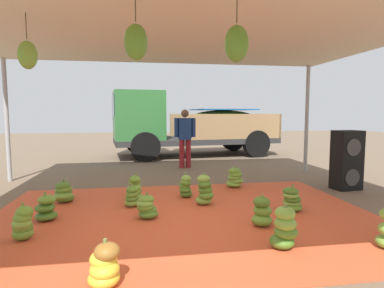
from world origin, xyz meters
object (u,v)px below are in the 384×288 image
object	(u,v)px
banana_bunch_3	(132,197)
banana_bunch_4	(186,187)
banana_bunch_14	(284,229)
cargo_truck_main	(189,125)
banana_bunch_2	(292,200)
banana_bunch_9	(262,212)
banana_bunch_11	(46,209)
banana_bunch_8	(205,191)
banana_bunch_1	(147,207)
banana_bunch_6	(105,266)
banana_bunch_7	(135,188)
banana_bunch_10	(235,178)
banana_bunch_5	(23,224)
worker_0	(185,134)
banana_bunch_12	(64,193)
speaker_stack	(347,160)

from	to	relation	value
banana_bunch_3	banana_bunch_4	world-z (taller)	banana_bunch_4
banana_bunch_14	cargo_truck_main	size ratio (longest dim) A/B	0.09
banana_bunch_2	banana_bunch_3	xyz separation A→B (m)	(-2.62, 0.65, -0.02)
banana_bunch_9	banana_bunch_11	distance (m)	3.22
banana_bunch_8	banana_bunch_1	bearing A→B (deg)	-150.89
banana_bunch_6	banana_bunch_14	world-z (taller)	banana_bunch_14
banana_bunch_7	banana_bunch_11	xyz separation A→B (m)	(-1.30, -0.95, -0.04)
banana_bunch_1	banana_bunch_9	bearing A→B (deg)	-19.18
banana_bunch_7	banana_bunch_10	xyz separation A→B (m)	(2.13, 0.68, -0.01)
banana_bunch_8	banana_bunch_10	bearing A→B (deg)	52.82
banana_bunch_4	banana_bunch_8	bearing A→B (deg)	-63.71
banana_bunch_5	worker_0	distance (m)	5.86
banana_bunch_10	banana_bunch_5	bearing A→B (deg)	-145.67
banana_bunch_9	worker_0	size ratio (longest dim) A/B	0.26
banana_bunch_3	banana_bunch_6	size ratio (longest dim) A/B	0.91
banana_bunch_3	banana_bunch_12	xyz separation A→B (m)	(-1.22, 0.45, 0.01)
worker_0	banana_bunch_12	bearing A→B (deg)	-128.18
banana_bunch_3	banana_bunch_4	size ratio (longest dim) A/B	0.84
banana_bunch_2	cargo_truck_main	size ratio (longest dim) A/B	0.07
cargo_truck_main	banana_bunch_5	bearing A→B (deg)	-112.76
banana_bunch_9	banana_bunch_14	size ratio (longest dim) A/B	0.83
banana_bunch_3	banana_bunch_12	world-z (taller)	banana_bunch_12
banana_bunch_1	banana_bunch_12	distance (m)	1.83
banana_bunch_10	banana_bunch_6	bearing A→B (deg)	-122.63
banana_bunch_4	banana_bunch_10	size ratio (longest dim) A/B	1.02
banana_bunch_1	banana_bunch_5	xyz separation A→B (m)	(-1.57, -0.62, 0.04)
banana_bunch_11	banana_bunch_8	bearing A→B (deg)	9.76
banana_bunch_4	banana_bunch_9	size ratio (longest dim) A/B	1.07
banana_bunch_12	banana_bunch_11	bearing A→B (deg)	-91.93
banana_bunch_9	banana_bunch_12	world-z (taller)	banana_bunch_9
banana_bunch_2	worker_0	distance (m)	4.72
banana_bunch_2	banana_bunch_5	world-z (taller)	banana_bunch_5
banana_bunch_9	worker_0	distance (m)	5.14
banana_bunch_11	banana_bunch_6	bearing A→B (deg)	-61.70
banana_bunch_4	banana_bunch_8	world-z (taller)	banana_bunch_8
cargo_truck_main	banana_bunch_8	bearing A→B (deg)	-95.86
speaker_stack	banana_bunch_9	bearing A→B (deg)	-144.74
banana_bunch_4	banana_bunch_12	size ratio (longest dim) A/B	1.10
banana_bunch_14	banana_bunch_5	bearing A→B (deg)	166.76
banana_bunch_8	banana_bunch_3	bearing A→B (deg)	176.39
banana_bunch_9	speaker_stack	xyz separation A→B (m)	(2.60, 1.84, 0.43)
banana_bunch_4	speaker_stack	bearing A→B (deg)	2.60
banana_bunch_11	speaker_stack	size ratio (longest dim) A/B	0.34
banana_bunch_2	banana_bunch_14	size ratio (longest dim) A/B	0.82
banana_bunch_5	banana_bunch_12	xyz separation A→B (m)	(0.10, 1.72, -0.03)
banana_bunch_6	cargo_truck_main	distance (m)	9.34
banana_bunch_11	banana_bunch_1	bearing A→B (deg)	-5.11
banana_bunch_5	banana_bunch_9	world-z (taller)	banana_bunch_5
banana_bunch_7	banana_bunch_9	size ratio (longest dim) A/B	1.11
banana_bunch_1	worker_0	xyz separation A→B (m)	(1.20, 4.49, 0.84)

